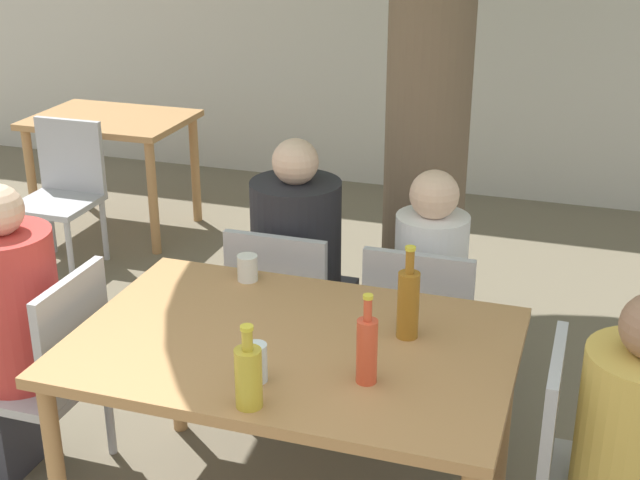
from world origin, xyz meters
name	(u,v)px	position (x,y,z in m)	size (l,w,h in m)	color
cafe_building_wall	(481,3)	(0.00, 3.93, 1.40)	(10.00, 0.08, 2.80)	beige
dining_table_front	(293,361)	(0.00, 0.00, 0.70)	(1.49, 0.99, 0.78)	#B27F4C
dining_table_back	(112,135)	(-2.14, 2.45, 0.65)	(1.00, 0.73, 0.78)	#B27F4C
patio_chair_0	(53,368)	(-0.98, 0.00, 0.49)	(0.44, 0.44, 0.88)	#B2B2B7
patio_chair_1	(582,465)	(0.98, 0.00, 0.49)	(0.44, 0.44, 0.88)	#B2B2B7
patio_chair_2	(285,310)	(-0.30, 0.73, 0.49)	(0.44, 0.44, 0.88)	#B2B2B7
patio_chair_3	(421,331)	(0.30, 0.73, 0.49)	(0.44, 0.44, 0.88)	#B2B2B7
patio_chair_4	(63,187)	(-2.14, 1.86, 0.49)	(0.44, 0.44, 0.88)	#B2B2B7
person_seated_0	(0,346)	(-1.20, 0.00, 0.55)	(0.58, 0.36, 1.22)	#383842
person_seated_2	(302,277)	(-0.30, 0.95, 0.56)	(0.39, 0.60, 1.22)	#383842
person_seated_3	(432,304)	(0.30, 0.97, 0.50)	(0.30, 0.55, 1.14)	#383842
oil_cruet_0	(248,375)	(0.01, -0.41, 0.88)	(0.08, 0.08, 0.27)	gold
amber_bottle_1	(408,302)	(0.36, 0.15, 0.91)	(0.07, 0.07, 0.33)	#9E661E
soda_bottle_2	(367,349)	(0.31, -0.17, 0.89)	(0.07, 0.07, 0.30)	#DB4C2D
drinking_glass_0	(256,363)	(-0.02, -0.27, 0.84)	(0.07, 0.07, 0.13)	silver
drinking_glass_1	(247,268)	(-0.33, 0.40, 0.83)	(0.08, 0.08, 0.10)	silver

